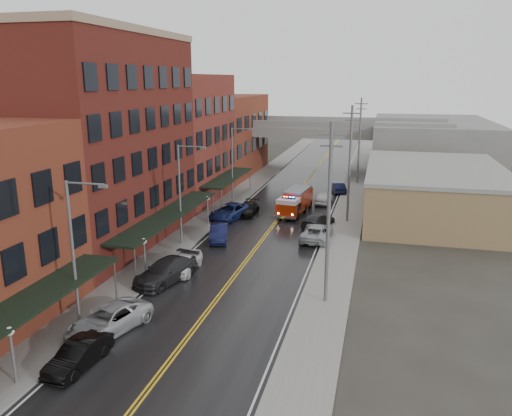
# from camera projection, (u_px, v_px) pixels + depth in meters

# --- Properties ---
(road) EXTENTS (11.00, 160.00, 0.02)m
(road) POSITION_uv_depth(u_px,v_px,m) (269.00, 230.00, 49.16)
(road) COLOR black
(road) RESTS_ON ground
(sidewalk_left) EXTENTS (3.00, 160.00, 0.15)m
(sidewalk_left) POSITION_uv_depth(u_px,v_px,m) (200.00, 225.00, 50.87)
(sidewalk_left) COLOR slate
(sidewalk_left) RESTS_ON ground
(sidewalk_right) EXTENTS (3.00, 160.00, 0.15)m
(sidewalk_right) POSITION_uv_depth(u_px,v_px,m) (344.00, 235.00, 47.42)
(sidewalk_right) COLOR slate
(sidewalk_right) RESTS_ON ground
(curb_left) EXTENTS (0.30, 160.00, 0.15)m
(curb_left) POSITION_uv_depth(u_px,v_px,m) (215.00, 226.00, 50.48)
(curb_left) COLOR gray
(curb_left) RESTS_ON ground
(curb_right) EXTENTS (0.30, 160.00, 0.15)m
(curb_right) POSITION_uv_depth(u_px,v_px,m) (327.00, 234.00, 47.81)
(curb_right) COLOR gray
(curb_right) RESTS_ON ground
(brick_building_b) EXTENTS (9.00, 20.00, 18.00)m
(brick_building_b) POSITION_uv_depth(u_px,v_px,m) (104.00, 144.00, 43.47)
(brick_building_b) COLOR #541E16
(brick_building_b) RESTS_ON ground
(brick_building_c) EXTENTS (9.00, 15.00, 15.00)m
(brick_building_c) POSITION_uv_depth(u_px,v_px,m) (182.00, 139.00, 60.27)
(brick_building_c) COLOR maroon
(brick_building_c) RESTS_ON ground
(brick_building_far) EXTENTS (9.00, 20.00, 12.00)m
(brick_building_far) POSITION_uv_depth(u_px,v_px,m) (225.00, 135.00, 77.07)
(brick_building_far) COLOR brown
(brick_building_far) RESTS_ON ground
(tan_building) EXTENTS (14.00, 22.00, 5.00)m
(tan_building) POSITION_uv_depth(u_px,v_px,m) (433.00, 193.00, 54.14)
(tan_building) COLOR #91774E
(tan_building) RESTS_ON ground
(right_far_block) EXTENTS (18.00, 30.00, 8.00)m
(right_far_block) POSITION_uv_depth(u_px,v_px,m) (430.00, 145.00, 81.44)
(right_far_block) COLOR slate
(right_far_block) RESTS_ON ground
(awning_0) EXTENTS (2.60, 16.00, 3.09)m
(awning_0) POSITION_uv_depth(u_px,v_px,m) (19.00, 309.00, 25.78)
(awning_0) COLOR black
(awning_0) RESTS_ON ground
(awning_1) EXTENTS (2.60, 18.00, 3.09)m
(awning_1) POSITION_uv_depth(u_px,v_px,m) (169.00, 215.00, 43.61)
(awning_1) COLOR black
(awning_1) RESTS_ON ground
(awning_2) EXTENTS (2.60, 13.00, 3.09)m
(awning_2) POSITION_uv_depth(u_px,v_px,m) (228.00, 177.00, 60.04)
(awning_2) COLOR black
(awning_2) RESTS_ON ground
(globe_lamp_0) EXTENTS (0.44, 0.44, 3.12)m
(globe_lamp_0) POSITION_uv_depth(u_px,v_px,m) (11.00, 343.00, 23.82)
(globe_lamp_0) COLOR #59595B
(globe_lamp_0) RESTS_ON ground
(globe_lamp_1) EXTENTS (0.44, 0.44, 3.12)m
(globe_lamp_1) POSITION_uv_depth(u_px,v_px,m) (144.00, 249.00, 36.95)
(globe_lamp_1) COLOR #59595B
(globe_lamp_1) RESTS_ON ground
(globe_lamp_2) EXTENTS (0.44, 0.44, 3.12)m
(globe_lamp_2) POSITION_uv_depth(u_px,v_px,m) (207.00, 204.00, 50.09)
(globe_lamp_2) COLOR #59595B
(globe_lamp_2) RESTS_ON ground
(street_lamp_0) EXTENTS (2.64, 0.22, 9.00)m
(street_lamp_0) POSITION_uv_depth(u_px,v_px,m) (76.00, 246.00, 28.76)
(street_lamp_0) COLOR #59595B
(street_lamp_0) RESTS_ON ground
(street_lamp_1) EXTENTS (2.64, 0.22, 9.00)m
(street_lamp_1) POSITION_uv_depth(u_px,v_px,m) (182.00, 188.00, 43.77)
(street_lamp_1) COLOR #59595B
(street_lamp_1) RESTS_ON ground
(street_lamp_2) EXTENTS (2.64, 0.22, 9.00)m
(street_lamp_2) POSITION_uv_depth(u_px,v_px,m) (234.00, 160.00, 58.79)
(street_lamp_2) COLOR #59595B
(street_lamp_2) RESTS_ON ground
(utility_pole_0) EXTENTS (1.80, 0.24, 12.00)m
(utility_pole_0) POSITION_uv_depth(u_px,v_px,m) (329.00, 212.00, 31.80)
(utility_pole_0) COLOR #59595B
(utility_pole_0) RESTS_ON ground
(utility_pole_1) EXTENTS (1.80, 0.24, 12.00)m
(utility_pole_1) POSITION_uv_depth(u_px,v_px,m) (350.00, 162.00, 50.57)
(utility_pole_1) COLOR #59595B
(utility_pole_1) RESTS_ON ground
(utility_pole_2) EXTENTS (1.80, 0.24, 12.00)m
(utility_pole_2) POSITION_uv_depth(u_px,v_px,m) (359.00, 140.00, 69.34)
(utility_pole_2) COLOR #59595B
(utility_pole_2) RESTS_ON ground
(overpass) EXTENTS (40.00, 10.00, 7.50)m
(overpass) POSITION_uv_depth(u_px,v_px,m) (315.00, 135.00, 77.69)
(overpass) COLOR slate
(overpass) RESTS_ON ground
(fire_truck) EXTENTS (3.49, 7.34, 2.60)m
(fire_truck) POSITION_uv_depth(u_px,v_px,m) (295.00, 201.00, 55.02)
(fire_truck) COLOR #A32207
(fire_truck) RESTS_ON ground
(parked_car_left_1) EXTENTS (1.81, 4.35, 1.40)m
(parked_car_left_1) POSITION_uv_depth(u_px,v_px,m) (79.00, 355.00, 25.76)
(parked_car_left_1) COLOR black
(parked_car_left_1) RESTS_ON ground
(parked_car_left_2) EXTENTS (3.98, 5.97, 1.52)m
(parked_car_left_2) POSITION_uv_depth(u_px,v_px,m) (109.00, 320.00, 29.35)
(parked_car_left_2) COLOR #A5A8AD
(parked_car_left_2) RESTS_ON ground
(parked_car_left_3) EXTENTS (3.83, 6.13, 1.66)m
(parked_car_left_3) POSITION_uv_depth(u_px,v_px,m) (166.00, 271.00, 36.62)
(parked_car_left_3) COLOR #242426
(parked_car_left_3) RESTS_ON ground
(parked_car_left_4) EXTENTS (1.99, 4.56, 1.53)m
(parked_car_left_4) POSITION_uv_depth(u_px,v_px,m) (185.00, 262.00, 38.55)
(parked_car_left_4) COLOR silver
(parked_car_left_4) RESTS_ON ground
(parked_car_left_5) EXTENTS (2.75, 4.79, 1.49)m
(parked_car_left_5) POSITION_uv_depth(u_px,v_px,m) (219.00, 233.00, 46.02)
(parked_car_left_5) COLOR black
(parked_car_left_5) RESTS_ON ground
(parked_car_left_6) EXTENTS (4.03, 6.24, 1.60)m
(parked_car_left_6) POSITION_uv_depth(u_px,v_px,m) (230.00, 211.00, 53.15)
(parked_car_left_6) COLOR navy
(parked_car_left_6) RESTS_ON ground
(parked_car_left_7) EXTENTS (1.89, 4.61, 1.34)m
(parked_car_left_7) POSITION_uv_depth(u_px,v_px,m) (248.00, 209.00, 54.69)
(parked_car_left_7) COLOR black
(parked_car_left_7) RESTS_ON ground
(parked_car_right_0) EXTENTS (2.72, 5.56, 1.52)m
(parked_car_right_0) POSITION_uv_depth(u_px,v_px,m) (317.00, 232.00, 46.13)
(parked_car_right_0) COLOR #9B9EA2
(parked_car_right_0) RESTS_ON ground
(parked_car_right_1) EXTENTS (3.46, 5.16, 1.39)m
(parked_car_right_1) POSITION_uv_depth(u_px,v_px,m) (318.00, 220.00, 50.21)
(parked_car_right_1) COLOR #252528
(parked_car_right_1) RESTS_ON ground
(parked_car_right_2) EXTENTS (2.05, 4.29, 1.41)m
(parked_car_right_2) POSITION_uv_depth(u_px,v_px,m) (324.00, 198.00, 59.60)
(parked_car_right_2) COLOR white
(parked_car_right_2) RESTS_ON ground
(parked_car_right_3) EXTENTS (2.65, 4.40, 1.37)m
(parked_car_right_3) POSITION_uv_depth(u_px,v_px,m) (338.00, 188.00, 65.26)
(parked_car_right_3) COLOR black
(parked_car_right_3) RESTS_ON ground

